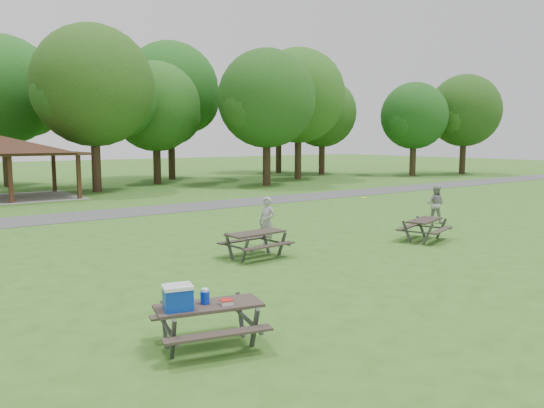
{
  "coord_description": "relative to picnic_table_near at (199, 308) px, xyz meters",
  "views": [
    {
      "loc": [
        -9.92,
        -10.55,
        3.54
      ],
      "look_at": [
        1.0,
        4.0,
        1.3
      ],
      "focal_mm": 35.0,
      "sensor_mm": 36.0,
      "label": 1
    }
  ],
  "objects": [
    {
      "name": "ground",
      "position": [
        5.74,
        2.94,
        -0.72
      ],
      "size": [
        160.0,
        160.0,
        0.0
      ],
      "primitive_type": "plane",
      "color": "#30621C",
      "rests_on": "ground"
    },
    {
      "name": "asphalt_path",
      "position": [
        5.74,
        16.94,
        -0.71
      ],
      "size": [
        120.0,
        3.2,
        0.02
      ],
      "primitive_type": "cube",
      "color": "#454547",
      "rests_on": "ground"
    },
    {
      "name": "tree_row_e",
      "position": [
        7.84,
        27.96,
        6.07
      ],
      "size": [
        8.4,
        8.0,
        11.02
      ],
      "color": "#321F16",
      "rests_on": "ground"
    },
    {
      "name": "tree_row_f",
      "position": [
        13.82,
        31.46,
        5.12
      ],
      "size": [
        7.35,
        7.0,
        9.55
      ],
      "color": "black",
      "rests_on": "ground"
    },
    {
      "name": "tree_row_g",
      "position": [
        19.83,
        24.96,
        5.61
      ],
      "size": [
        7.77,
        7.4,
        10.25
      ],
      "color": "black",
      "rests_on": "ground"
    },
    {
      "name": "tree_row_h",
      "position": [
        25.84,
        28.46,
        6.31
      ],
      "size": [
        8.61,
        8.2,
        11.37
      ],
      "color": "#302315",
      "rests_on": "ground"
    },
    {
      "name": "tree_row_i",
      "position": [
        31.82,
        31.96,
        5.19
      ],
      "size": [
        7.14,
        6.8,
        9.52
      ],
      "color": "#301E15",
      "rests_on": "ground"
    },
    {
      "name": "tree_row_j",
      "position": [
        37.82,
        25.46,
        4.85
      ],
      "size": [
        6.72,
        6.4,
        8.96
      ],
      "color": "#2F2215",
      "rests_on": "ground"
    },
    {
      "name": "tree_deep_b",
      "position": [
        3.84,
        35.96,
        6.17
      ],
      "size": [
        8.4,
        8.0,
        11.13
      ],
      "color": "#302015",
      "rests_on": "ground"
    },
    {
      "name": "tree_deep_c",
      "position": [
        16.84,
        34.96,
        6.73
      ],
      "size": [
        8.82,
        8.4,
        11.9
      ],
      "color": "black",
      "rests_on": "ground"
    },
    {
      "name": "tree_deep_d",
      "position": [
        29.84,
        36.46,
        6.31
      ],
      "size": [
        8.4,
        8.0,
        11.27
      ],
      "color": "black",
      "rests_on": "ground"
    },
    {
      "name": "tree_flank_right",
      "position": [
        43.83,
        23.96,
        5.44
      ],
      "size": [
        7.56,
        7.2,
        9.97
      ],
      "color": "black",
      "rests_on": "ground"
    },
    {
      "name": "picnic_table_near",
      "position": [
        0.0,
        0.0,
        0.0
      ],
      "size": [
        2.1,
        1.85,
        1.25
      ],
      "color": "#312723",
      "rests_on": "ground"
    },
    {
      "name": "picnic_table_middle",
      "position": [
        4.79,
        5.15,
        -0.13
      ],
      "size": [
        1.93,
        1.59,
        0.8
      ],
      "color": "#2B251F",
      "rests_on": "ground"
    },
    {
      "name": "picnic_table_far",
      "position": [
        11.06,
        3.8,
        -0.15
      ],
      "size": [
        2.12,
        1.89,
        0.77
      ],
      "color": "black",
      "rests_on": "ground"
    },
    {
      "name": "frisbee_in_flight",
      "position": [
        10.52,
        6.18,
        0.63
      ],
      "size": [
        0.3,
        0.3,
        0.02
      ],
      "color": "yellow",
      "rests_on": "ground"
    },
    {
      "name": "frisbee_thrower",
      "position": [
        6.07,
        6.33,
        0.11
      ],
      "size": [
        0.56,
        0.69,
        1.64
      ],
      "primitive_type": "imported",
      "rotation": [
        0.0,
        0.0,
        -1.26
      ],
      "color": "#97989A",
      "rests_on": "ground"
    },
    {
      "name": "frisbee_catcher",
      "position": [
        14.72,
        6.03,
        0.08
      ],
      "size": [
        0.85,
        0.94,
        1.59
      ],
      "primitive_type": "imported",
      "rotation": [
        0.0,
        0.0,
        1.95
      ],
      "color": "gray",
      "rests_on": "ground"
    }
  ]
}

